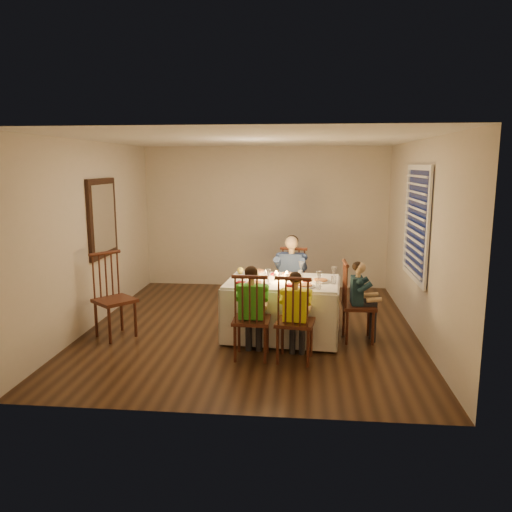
# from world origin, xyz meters

# --- Properties ---
(ground) EXTENTS (5.00, 5.00, 0.00)m
(ground) POSITION_xyz_m (0.00, 0.00, 0.00)
(ground) COLOR black
(ground) RESTS_ON ground
(wall_left) EXTENTS (0.02, 5.00, 2.60)m
(wall_left) POSITION_xyz_m (-2.25, 0.00, 1.30)
(wall_left) COLOR beige
(wall_left) RESTS_ON ground
(wall_right) EXTENTS (0.02, 5.00, 2.60)m
(wall_right) POSITION_xyz_m (2.25, 0.00, 1.30)
(wall_right) COLOR beige
(wall_right) RESTS_ON ground
(wall_back) EXTENTS (4.50, 0.02, 2.60)m
(wall_back) POSITION_xyz_m (0.00, 2.50, 1.30)
(wall_back) COLOR beige
(wall_back) RESTS_ON ground
(ceiling) EXTENTS (5.00, 5.00, 0.00)m
(ceiling) POSITION_xyz_m (0.00, 0.00, 2.60)
(ceiling) COLOR white
(ceiling) RESTS_ON wall_back
(dining_table) EXTENTS (1.56, 1.19, 0.74)m
(dining_table) POSITION_xyz_m (0.45, -0.32, 0.55)
(dining_table) COLOR white
(dining_table) RESTS_ON ground
(chair_adult) EXTENTS (0.49, 0.48, 1.05)m
(chair_adult) POSITION_xyz_m (0.54, 0.50, 0.00)
(chair_adult) COLOR #36140E
(chair_adult) RESTS_ON ground
(chair_near_left) EXTENTS (0.44, 0.42, 1.05)m
(chair_near_left) POSITION_xyz_m (0.12, -1.09, 0.00)
(chair_near_left) COLOR #36140E
(chair_near_left) RESTS_ON ground
(chair_near_right) EXTENTS (0.48, 0.46, 1.05)m
(chair_near_right) POSITION_xyz_m (0.63, -1.13, 0.00)
(chair_near_right) COLOR #36140E
(chair_near_right) RESTS_ON ground
(chair_end) EXTENTS (0.43, 0.45, 1.05)m
(chair_end) POSITION_xyz_m (1.44, -0.37, 0.00)
(chair_end) COLOR #36140E
(chair_end) RESTS_ON ground
(chair_extra) EXTENTS (0.64, 0.64, 1.14)m
(chair_extra) POSITION_xyz_m (-1.76, -0.55, 0.00)
(chair_extra) COLOR #36140E
(chair_extra) RESTS_ON ground
(adult) EXTENTS (0.52, 0.49, 1.25)m
(adult) POSITION_xyz_m (0.54, 0.50, 0.00)
(adult) COLOR navy
(adult) RESTS_ON ground
(child_green) EXTENTS (0.39, 0.36, 1.12)m
(child_green) POSITION_xyz_m (0.12, -1.09, 0.00)
(child_green) COLOR green
(child_green) RESTS_ON ground
(child_yellow) EXTENTS (0.40, 0.37, 1.07)m
(child_yellow) POSITION_xyz_m (0.63, -1.13, 0.00)
(child_yellow) COLOR yellow
(child_yellow) RESTS_ON ground
(child_teal) EXTENTS (0.33, 0.35, 1.05)m
(child_teal) POSITION_xyz_m (1.44, -0.37, 0.00)
(child_teal) COLOR #17303B
(child_teal) RESTS_ON ground
(setting_adult) EXTENTS (0.28, 0.28, 0.02)m
(setting_adult) POSITION_xyz_m (0.51, -0.03, 0.78)
(setting_adult) COLOR silver
(setting_adult) RESTS_ON dining_table
(setting_green) EXTENTS (0.28, 0.28, 0.02)m
(setting_green) POSITION_xyz_m (0.10, -0.58, 0.78)
(setting_green) COLOR silver
(setting_green) RESTS_ON dining_table
(setting_yellow) EXTENTS (0.28, 0.28, 0.02)m
(setting_yellow) POSITION_xyz_m (0.74, -0.65, 0.78)
(setting_yellow) COLOR silver
(setting_yellow) RESTS_ON dining_table
(setting_teal) EXTENTS (0.28, 0.28, 0.02)m
(setting_teal) POSITION_xyz_m (0.94, -0.35, 0.78)
(setting_teal) COLOR silver
(setting_teal) RESTS_ON dining_table
(candle_left) EXTENTS (0.06, 0.06, 0.10)m
(candle_left) POSITION_xyz_m (0.36, -0.31, 0.82)
(candle_left) COLOR silver
(candle_left) RESTS_ON dining_table
(candle_right) EXTENTS (0.06, 0.06, 0.10)m
(candle_right) POSITION_xyz_m (0.50, -0.32, 0.82)
(candle_right) COLOR silver
(candle_right) RESTS_ON dining_table
(squash) EXTENTS (0.09, 0.09, 0.09)m
(squash) POSITION_xyz_m (-0.16, 0.04, 0.82)
(squash) COLOR yellow
(squash) RESTS_ON dining_table
(orange_fruit) EXTENTS (0.08, 0.08, 0.08)m
(orange_fruit) POSITION_xyz_m (0.63, -0.28, 0.81)
(orange_fruit) COLOR orange
(orange_fruit) RESTS_ON dining_table
(serving_bowl) EXTENTS (0.29, 0.29, 0.05)m
(serving_bowl) POSITION_xyz_m (0.09, -0.03, 0.80)
(serving_bowl) COLOR silver
(serving_bowl) RESTS_ON dining_table
(wall_mirror) EXTENTS (0.06, 0.95, 1.15)m
(wall_mirror) POSITION_xyz_m (-2.22, 0.30, 1.50)
(wall_mirror) COLOR black
(wall_mirror) RESTS_ON wall_left
(window_blinds) EXTENTS (0.07, 1.34, 1.54)m
(window_blinds) POSITION_xyz_m (2.21, 0.10, 1.50)
(window_blinds) COLOR #0D1537
(window_blinds) RESTS_ON wall_right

